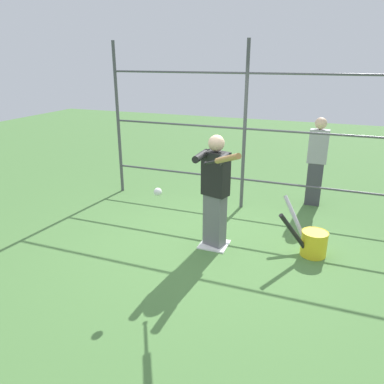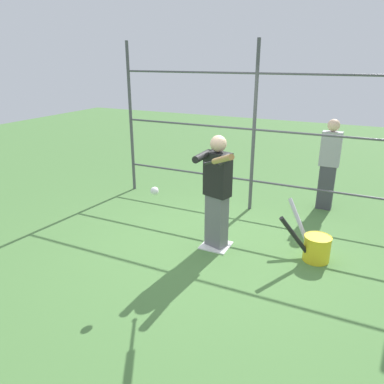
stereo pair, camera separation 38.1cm
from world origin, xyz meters
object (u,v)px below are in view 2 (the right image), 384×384
at_px(bat_bucket, 315,246).
at_px(batter, 217,189).
at_px(softball_in_flight, 155,191).
at_px(baseball_bat_swinging, 220,160).
at_px(bystander_behind_fence, 329,164).

bearing_deg(bat_bucket, batter, 10.15).
bearing_deg(softball_in_flight, baseball_bat_swinging, -165.26).
relative_size(softball_in_flight, bat_bucket, 0.12).
bearing_deg(bat_bucket, bystander_behind_fence, -86.10).
distance_m(batter, baseball_bat_swinging, 1.10).
xyz_separation_m(baseball_bat_swinging, bystander_behind_fence, (-0.85, -3.03, -0.69)).
xyz_separation_m(batter, baseball_bat_swinging, (-0.35, 0.81, 0.65)).
relative_size(baseball_bat_swinging, bystander_behind_fence, 0.42).
height_order(batter, softball_in_flight, batter).
bearing_deg(baseball_bat_swinging, softball_in_flight, 14.74).
xyz_separation_m(batter, bat_bucket, (-1.34, -0.24, -0.68)).
bearing_deg(softball_in_flight, bat_bucket, -144.23).
bearing_deg(softball_in_flight, bystander_behind_fence, -116.17).
bearing_deg(batter, bat_bucket, -169.85).
height_order(batter, bat_bucket, batter).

